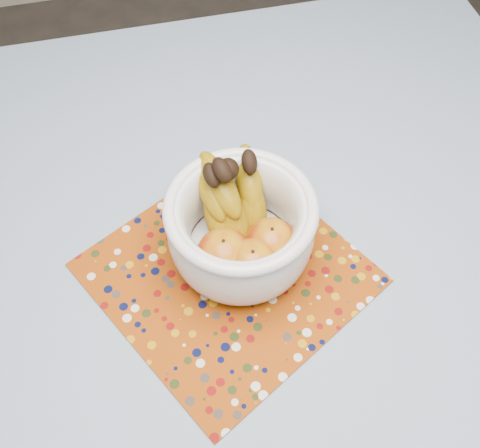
% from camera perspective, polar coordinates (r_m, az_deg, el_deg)
% --- Properties ---
extents(table, '(1.20, 1.20, 0.75)m').
position_cam_1_polar(table, '(0.99, 1.49, -6.73)').
color(table, brown).
rests_on(table, ground).
extents(tablecloth, '(1.32, 1.32, 0.01)m').
position_cam_1_polar(tablecloth, '(0.92, 1.60, -4.38)').
color(tablecloth, slate).
rests_on(tablecloth, table).
extents(placemat, '(0.51, 0.51, 0.00)m').
position_cam_1_polar(placemat, '(0.91, -1.24, -4.96)').
color(placemat, '#863507').
rests_on(placemat, tablecloth).
extents(fruit_bowl, '(0.23, 0.25, 0.18)m').
position_cam_1_polar(fruit_bowl, '(0.86, -0.19, 0.25)').
color(fruit_bowl, silver).
rests_on(fruit_bowl, placemat).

